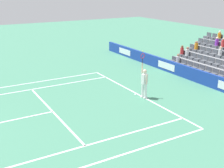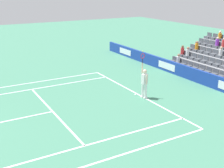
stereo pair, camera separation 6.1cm
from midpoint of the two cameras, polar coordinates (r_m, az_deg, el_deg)
The scene contains 9 objects.
line_baseline at distance 18.44m, azimuth 4.79°, elevation -1.91°, with size 10.97×0.10×0.01m, color white.
line_service at distance 16.16m, azimuth -11.55°, elevation -5.26°, with size 8.23×0.10×0.01m, color white.
line_singles_sideline_left at distance 19.77m, azimuth -16.66°, elevation -1.23°, with size 0.10×11.89×0.01m, color white.
line_singles_sideline_right at distance 12.56m, azimuth -7.32°, elevation -12.34°, with size 0.10×11.89×0.01m, color white.
line_doubles_sideline_left at distance 21.04m, azimuth -17.57°, elevation -0.13°, with size 0.10×11.89×0.01m, color white.
line_doubles_sideline_right at distance 11.49m, azimuth -4.55°, elevation -15.44°, with size 0.10×11.89×0.01m, color white.
line_centre_mark at distance 18.38m, azimuth 4.53°, elevation -1.96°, with size 0.10×0.20×0.01m, color white.
sponsor_barrier at distance 21.38m, azimuth 15.84°, elevation 1.62°, with size 24.39×0.22×0.92m.
tennis_player at distance 17.51m, azimuth 6.19°, elevation 0.36°, with size 0.53×0.39×2.85m.
Camera 1 is at (-14.14, -1.94, 6.41)m, focal length 47.10 mm.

